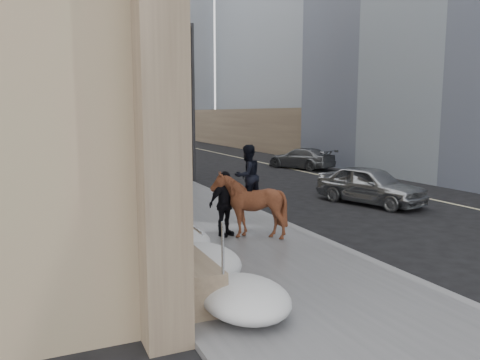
# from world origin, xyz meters

# --- Properties ---
(ground) EXTENTS (140.00, 140.00, 0.00)m
(ground) POSITION_xyz_m (0.00, 0.00, 0.00)
(ground) COLOR black
(ground) RESTS_ON ground
(sidewalk) EXTENTS (5.00, 80.00, 0.12)m
(sidewalk) POSITION_xyz_m (0.00, 10.00, 0.06)
(sidewalk) COLOR #555558
(sidewalk) RESTS_ON ground
(curb) EXTENTS (0.24, 80.00, 0.12)m
(curb) POSITION_xyz_m (2.62, 10.00, 0.06)
(curb) COLOR slate
(curb) RESTS_ON ground
(lane_line) EXTENTS (0.15, 70.00, 0.01)m
(lane_line) POSITION_xyz_m (10.50, 10.00, 0.01)
(lane_line) COLOR #BFB78C
(lane_line) RESTS_ON ground
(limestone_building) EXTENTS (6.10, 44.00, 18.00)m
(limestone_building) POSITION_xyz_m (-5.26, 19.96, 8.90)
(limestone_building) COLOR #A08569
(limestone_building) RESTS_ON ground
(far_podium) EXTENTS (2.00, 80.00, 4.00)m
(far_podium) POSITION_xyz_m (15.50, 10.00, 2.00)
(far_podium) COLOR brown
(far_podium) RESTS_ON ground
(bg_building_mid) EXTENTS (30.00, 12.00, 28.00)m
(bg_building_mid) POSITION_xyz_m (4.00, 60.00, 14.00)
(bg_building_mid) COLOR slate
(bg_building_mid) RESTS_ON ground
(bg_building_far) EXTENTS (24.00, 12.00, 20.00)m
(bg_building_far) POSITION_xyz_m (-6.00, 72.00, 10.00)
(bg_building_far) COLOR gray
(bg_building_far) RESTS_ON ground
(streetlight_mid) EXTENTS (1.71, 0.24, 8.00)m
(streetlight_mid) POSITION_xyz_m (2.74, 14.00, 4.58)
(streetlight_mid) COLOR #2D2D30
(streetlight_mid) RESTS_ON ground
(streetlight_far) EXTENTS (1.71, 0.24, 8.00)m
(streetlight_far) POSITION_xyz_m (2.74, 34.00, 4.58)
(streetlight_far) COLOR #2D2D30
(streetlight_far) RESTS_ON ground
(traffic_signal) EXTENTS (4.10, 0.22, 6.00)m
(traffic_signal) POSITION_xyz_m (2.07, 22.00, 4.00)
(traffic_signal) COLOR #2D2D30
(traffic_signal) RESTS_ON ground
(snow_bank) EXTENTS (1.70, 18.10, 0.76)m
(snow_bank) POSITION_xyz_m (-1.42, 8.11, 0.47)
(snow_bank) COLOR #BABCC1
(snow_bank) RESTS_ON sidewalk
(mounted_horse_left) EXTENTS (1.44, 2.67, 2.74)m
(mounted_horse_left) POSITION_xyz_m (-0.51, 5.51, 1.25)
(mounted_horse_left) COLOR #452D14
(mounted_horse_left) RESTS_ON sidewalk
(mounted_horse_right) EXTENTS (1.91, 2.04, 2.59)m
(mounted_horse_right) POSITION_xyz_m (0.78, 2.61, 1.18)
(mounted_horse_right) COLOR #502817
(mounted_horse_right) RESTS_ON sidewalk
(pedestrian) EXTENTS (1.17, 0.82, 1.85)m
(pedestrian) POSITION_xyz_m (0.22, 3.03, 1.04)
(pedestrian) COLOR black
(pedestrian) RESTS_ON sidewalk
(car_silver) EXTENTS (3.00, 4.76, 1.51)m
(car_silver) POSITION_xyz_m (7.50, 5.67, 0.76)
(car_silver) COLOR #93979A
(car_silver) RESTS_ON ground
(car_grey) EXTENTS (3.48, 4.99, 1.34)m
(car_grey) POSITION_xyz_m (11.19, 17.08, 0.67)
(car_grey) COLOR #5A5E62
(car_grey) RESTS_ON ground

